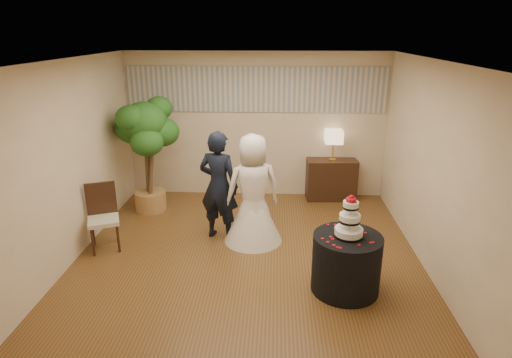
# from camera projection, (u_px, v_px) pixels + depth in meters

# --- Properties ---
(floor) EXTENTS (5.00, 5.00, 0.00)m
(floor) POSITION_uv_depth(u_px,v_px,m) (248.00, 254.00, 6.38)
(floor) COLOR brown
(floor) RESTS_ON ground
(ceiling) EXTENTS (5.00, 5.00, 0.00)m
(ceiling) POSITION_uv_depth(u_px,v_px,m) (247.00, 60.00, 5.45)
(ceiling) COLOR white
(ceiling) RESTS_ON wall_back
(wall_back) EXTENTS (5.00, 0.06, 2.80)m
(wall_back) POSITION_uv_depth(u_px,v_px,m) (256.00, 126.00, 8.27)
(wall_back) COLOR beige
(wall_back) RESTS_ON ground
(wall_front) EXTENTS (5.00, 0.06, 2.80)m
(wall_front) POSITION_uv_depth(u_px,v_px,m) (227.00, 254.00, 3.56)
(wall_front) COLOR beige
(wall_front) RESTS_ON ground
(wall_left) EXTENTS (0.06, 5.00, 2.80)m
(wall_left) POSITION_uv_depth(u_px,v_px,m) (71.00, 162.00, 6.03)
(wall_left) COLOR beige
(wall_left) RESTS_ON ground
(wall_right) EXTENTS (0.06, 5.00, 2.80)m
(wall_right) POSITION_uv_depth(u_px,v_px,m) (431.00, 167.00, 5.80)
(wall_right) COLOR beige
(wall_right) RESTS_ON ground
(mural_border) EXTENTS (4.90, 0.02, 0.85)m
(mural_border) POSITION_uv_depth(u_px,v_px,m) (256.00, 90.00, 8.02)
(mural_border) COLOR #ABA69D
(mural_border) RESTS_ON wall_back
(groom) EXTENTS (0.73, 0.59, 1.75)m
(groom) POSITION_uv_depth(u_px,v_px,m) (219.00, 186.00, 6.63)
(groom) COLOR black
(groom) RESTS_ON floor
(bride) EXTENTS (1.14, 1.14, 1.73)m
(bride) POSITION_uv_depth(u_px,v_px,m) (253.00, 189.00, 6.52)
(bride) COLOR white
(bride) RESTS_ON floor
(cake_table) EXTENTS (1.10, 1.10, 0.76)m
(cake_table) POSITION_uv_depth(u_px,v_px,m) (346.00, 263.00, 5.40)
(cake_table) COLOR black
(cake_table) RESTS_ON floor
(wedding_cake) EXTENTS (0.35, 0.35, 0.55)m
(wedding_cake) POSITION_uv_depth(u_px,v_px,m) (350.00, 216.00, 5.18)
(wedding_cake) COLOR white
(wedding_cake) RESTS_ON cake_table
(console) EXTENTS (0.97, 0.47, 0.80)m
(console) POSITION_uv_depth(u_px,v_px,m) (331.00, 179.00, 8.35)
(console) COLOR #311D11
(console) RESTS_ON floor
(table_lamp) EXTENTS (0.33, 0.33, 0.58)m
(table_lamp) POSITION_uv_depth(u_px,v_px,m) (333.00, 145.00, 8.12)
(table_lamp) COLOR #D3BA8B
(table_lamp) RESTS_ON console
(ficus_tree) EXTENTS (1.10, 1.10, 2.11)m
(ficus_tree) POSITION_uv_depth(u_px,v_px,m) (147.00, 155.00, 7.60)
(ficus_tree) COLOR #24581B
(ficus_tree) RESTS_ON floor
(side_chair) EXTENTS (0.61, 0.62, 1.01)m
(side_chair) POSITION_uv_depth(u_px,v_px,m) (103.00, 218.00, 6.38)
(side_chair) COLOR #311D11
(side_chair) RESTS_ON floor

